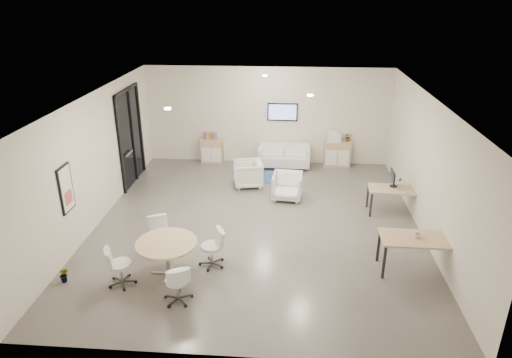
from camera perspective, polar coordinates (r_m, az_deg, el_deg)
The scene contains 21 objects.
room_shell at distance 10.88m, azimuth 0.17°, elevation 1.80°, with size 9.60×10.60×4.80m.
glass_door at distance 14.06m, azimuth -15.42°, elevation 5.46°, with size 0.09×1.90×2.85m.
artwork at distance 10.52m, azimuth -22.65°, elevation -1.15°, with size 0.05×0.54×1.04m.
wall_tv at distance 15.07m, azimuth 3.33°, elevation 8.36°, with size 0.98×0.06×0.58m.
ceiling_spots at distance 11.25m, azimuth -0.54°, elevation 10.90°, with size 3.14×4.14×0.03m.
sideboard_left at distance 15.51m, azimuth -5.52°, elevation 3.53°, with size 0.73×0.38×0.82m.
sideboard_right at distance 15.35m, azimuth 10.08°, elevation 3.16°, with size 0.87×0.42×0.87m.
books at distance 15.35m, azimuth -5.72°, elevation 5.37°, with size 0.43×0.14×0.22m.
printer at distance 15.15m, azimuth 9.69°, elevation 5.26°, with size 0.46×0.39×0.32m.
loveseat at distance 15.11m, azimuth 3.53°, elevation 2.81°, with size 1.70×0.88×0.63m.
blue_rug at distance 14.32m, azimuth 0.74°, elevation 0.25°, with size 1.65×1.10×0.01m, color #2E478D.
armchair_left at distance 13.57m, azimuth -1.03°, elevation 0.81°, with size 0.81×0.76×0.84m, color white.
armchair_right at distance 12.76m, azimuth 3.92°, elevation -0.77°, with size 0.80×0.74×0.82m, color white.
desk_rear at distance 12.39m, azimuth 16.88°, elevation -1.46°, with size 1.36×0.75×0.69m.
desk_front at distance 9.99m, azimuth 19.54°, elevation -7.35°, with size 1.52×0.78×0.78m.
monitor at distance 12.40m, azimuth 16.72°, elevation 0.12°, with size 0.20×0.50×0.44m.
round_table at distance 9.50m, azimuth -11.12°, elevation -8.20°, with size 1.25×1.25×0.76m.
meeting_chairs at distance 9.64m, azimuth -11.00°, elevation -9.55°, with size 2.46×2.46×0.82m.
plant_cabinet at distance 15.21m, azimuth 11.43°, elevation 5.06°, with size 0.26×0.29×0.23m, color #3F7F3F.
plant_floor at distance 10.18m, azimuth -22.78°, elevation -11.42°, with size 0.19×0.34×0.15m, color #3F7F3F.
cup at distance 9.93m, azimuth 19.55°, elevation -6.63°, with size 0.12×0.09×0.12m, color white.
Camera 1 is at (0.73, -10.13, 5.50)m, focal length 32.00 mm.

